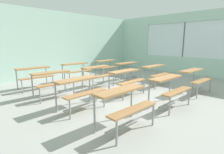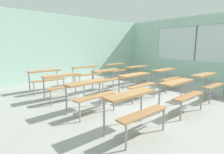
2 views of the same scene
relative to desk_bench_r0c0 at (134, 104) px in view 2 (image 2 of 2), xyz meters
name	(u,v)px [view 2 (image 2 of 2)]	position (x,y,z in m)	size (l,w,h in m)	color
ground	(135,101)	(1.51, 1.30, -0.59)	(10.00, 9.00, 0.05)	#9E9E99
wall_back	(63,48)	(1.51, 5.80, 0.94)	(10.00, 0.12, 3.00)	silver
wall_right	(209,49)	(6.51, 1.17, 0.88)	(0.12, 9.00, 3.00)	silver
desk_bench_r0c0	(134,104)	(0.00, 0.00, 0.00)	(1.11, 0.61, 0.74)	#A87547
desk_bench_r0c1	(181,89)	(1.66, -0.02, 0.00)	(1.11, 0.61, 0.74)	#A87547
desk_bench_r0c2	(208,80)	(3.30, -0.03, 0.00)	(1.13, 0.64, 0.74)	#A87547
desk_bench_r1c0	(90,90)	(-0.02, 1.38, 0.00)	(1.12, 0.63, 0.74)	#A87547
desk_bench_r1c1	(137,80)	(1.67, 1.39, 0.00)	(1.11, 0.60, 0.74)	#A87547
desk_bench_r1c2	(167,75)	(3.31, 1.36, 0.00)	(1.11, 0.60, 0.74)	#A87547
desk_bench_r2c0	(64,81)	(-0.05, 2.71, 0.00)	(1.13, 0.64, 0.74)	#A87547
desk_bench_r2c1	(108,75)	(1.64, 2.69, 0.00)	(1.13, 0.64, 0.74)	#A87547
desk_bench_r2c2	(139,71)	(3.30, 2.68, 0.00)	(1.13, 0.64, 0.74)	#A87547
desk_bench_r3c0	(46,76)	(-0.07, 4.00, 0.00)	(1.12, 0.64, 0.74)	#A87547
desk_bench_r3c1	(87,71)	(1.64, 4.05, 0.00)	(1.12, 0.62, 0.74)	#A87547
desk_bench_r3c2	(117,68)	(3.31, 4.04, 0.00)	(1.13, 0.64, 0.74)	#A87547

